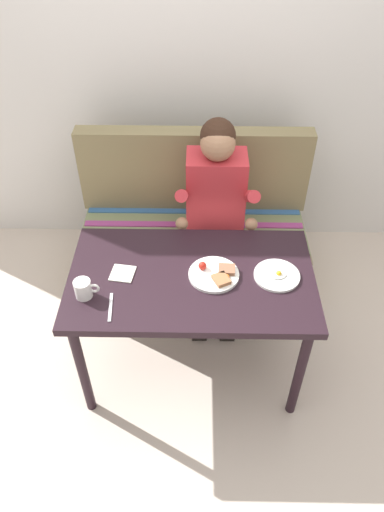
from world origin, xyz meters
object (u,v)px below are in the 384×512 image
at_px(plate_eggs, 277,275).
at_px(person, 216,202).
at_px(coffee_mug, 83,289).
at_px(fork, 110,307).
at_px(napkin, 123,273).
at_px(plate_breakfast, 215,274).
at_px(couch, 194,236).
at_px(table, 191,287).

bearing_deg(plate_eggs, person, 115.69).
bearing_deg(coffee_mug, fork, -28.64).
bearing_deg(napkin, plate_breakfast, -0.75).
relative_size(couch, fork, 8.47).
xyz_separation_m(couch, napkin, (-0.34, -0.76, 0.40)).
xyz_separation_m(coffee_mug, napkin, (0.16, 0.15, -0.05)).
relative_size(couch, plate_breakfast, 5.84).
xyz_separation_m(person, plate_eggs, (0.28, -0.59, -0.00)).
height_order(table, plate_eggs, plate_eggs).
height_order(person, plate_breakfast, person).
bearing_deg(napkin, table, -0.94).
height_order(couch, person, person).
distance_m(table, napkin, 0.35).
xyz_separation_m(plate_eggs, fork, (-0.78, -0.21, -0.01)).
bearing_deg(fork, plate_eggs, 10.70).
relative_size(plate_breakfast, napkin, 2.18).
xyz_separation_m(couch, plate_breakfast, (0.12, -0.76, 0.41)).
bearing_deg(plate_breakfast, coffee_mug, -166.98).
relative_size(couch, coffee_mug, 12.20).
distance_m(coffee_mug, fork, 0.15).
bearing_deg(person, coffee_mug, -130.47).
height_order(plate_eggs, coffee_mug, coffee_mug).
xyz_separation_m(plate_breakfast, plate_eggs, (0.30, -0.00, -0.00)).
xyz_separation_m(person, plate_breakfast, (-0.01, -0.59, 0.00)).
bearing_deg(napkin, couch, 66.08).
relative_size(plate_eggs, coffee_mug, 1.89).
bearing_deg(plate_eggs, fork, -164.80).
relative_size(table, fork, 7.06).
bearing_deg(table, napkin, 179.06).
xyz_separation_m(table, fork, (-0.36, -0.21, 0.08)).
relative_size(plate_eggs, napkin, 1.97).
relative_size(napkin, fork, 0.67).
relative_size(person, napkin, 10.71).
height_order(couch, plate_breakfast, couch).
bearing_deg(couch, plate_breakfast, -81.40).
height_order(person, napkin, person).
distance_m(plate_breakfast, plate_eggs, 0.30).
bearing_deg(napkin, fork, -97.41).
distance_m(couch, plate_eggs, 0.96).
bearing_deg(coffee_mug, couch, 61.40).
distance_m(person, napkin, 0.75).
distance_m(person, coffee_mug, 0.96).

